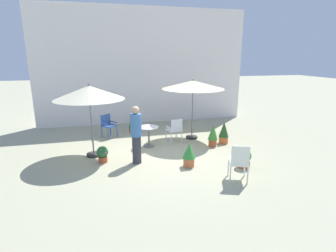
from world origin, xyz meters
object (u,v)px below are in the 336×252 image
patio_umbrella_0 (89,93)px  patio_chair_2 (239,161)px  patio_chair_1 (175,129)px  potted_plant_1 (132,123)px  potted_plant_2 (102,154)px  patio_umbrella_1 (193,85)px  potted_plant_3 (189,154)px  standing_person (136,134)px  potted_plant_0 (224,132)px  patio_chair_0 (108,124)px  cafe_table_0 (149,133)px  potted_plant_5 (213,135)px  potted_plant_4 (244,158)px

patio_umbrella_0 → patio_chair_2: patio_umbrella_0 is taller
patio_chair_1 → potted_plant_1: patio_chair_1 is taller
patio_chair_1 → patio_chair_2: bearing=-77.7°
patio_umbrella_0 → potted_plant_2: 1.84m
patio_umbrella_0 → patio_umbrella_1: bearing=15.2°
potted_plant_3 → standing_person: size_ratio=0.41×
potted_plant_0 → potted_plant_3: size_ratio=1.14×
patio_chair_0 → patio_chair_2: 5.53m
patio_chair_2 → standing_person: bearing=141.8°
cafe_table_0 → patio_umbrella_1: bearing=16.5°
potted_plant_1 → potted_plant_2: (-1.22, -3.00, -0.12)m
patio_umbrella_0 → cafe_table_0: bearing=13.9°
potted_plant_3 → potted_plant_5: size_ratio=0.89×
patio_chair_1 → patio_chair_2: patio_chair_2 is taller
potted_plant_3 → potted_plant_4: bearing=-16.1°
patio_chair_2 → potted_plant_4: bearing=51.7°
patio_umbrella_0 → patio_umbrella_1: 3.73m
cafe_table_0 → patio_chair_2: (1.70, -3.16, 0.07)m
patio_umbrella_0 → potted_plant_4: bearing=-25.2°
patio_umbrella_0 → potted_plant_5: patio_umbrella_0 is taller
patio_chair_1 → potted_plant_5: (1.18, -0.67, -0.11)m
patio_chair_1 → potted_plant_2: patio_chair_1 is taller
potted_plant_1 → patio_umbrella_1: bearing=-33.8°
potted_plant_0 → potted_plant_5: potted_plant_0 is taller
potted_plant_0 → potted_plant_1: bearing=143.4°
patio_chair_1 → potted_plant_2: bearing=-154.5°
patio_chair_0 → potted_plant_3: 4.06m
potted_plant_0 → potted_plant_2: potted_plant_0 is taller
cafe_table_0 → potted_plant_2: bearing=-145.8°
cafe_table_0 → potted_plant_5: size_ratio=0.91×
potted_plant_2 → standing_person: (0.98, -0.28, 0.61)m
patio_chair_2 → potted_plant_5: patio_chair_2 is taller
cafe_table_0 → potted_plant_0: size_ratio=0.90×
potted_plant_4 → standing_person: standing_person is taller
patio_chair_0 → patio_umbrella_1: bearing=-17.2°
potted_plant_2 → potted_plant_4: size_ratio=0.91×
patio_chair_0 → patio_chair_2: size_ratio=0.90×
patio_umbrella_1 → potted_plant_5: size_ratio=2.96×
potted_plant_2 → standing_person: size_ratio=0.29×
potted_plant_2 → potted_plant_5: size_ratio=0.64×
patio_umbrella_1 → potted_plant_5: (0.40, -1.04, -1.60)m
patio_umbrella_1 → potted_plant_0: 2.03m
cafe_table_0 → patio_chair_0: (-1.33, 1.48, 0.03)m
patio_chair_1 → potted_plant_3: bearing=-94.9°
potted_plant_0 → patio_chair_1: bearing=164.7°
patio_chair_2 → patio_chair_1: bearing=102.3°
potted_plant_5 → patio_umbrella_1: bearing=111.0°
potted_plant_4 → patio_chair_1: bearing=117.2°
potted_plant_3 → patio_chair_1: bearing=85.1°
potted_plant_3 → potted_plant_0: bearing=41.7°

